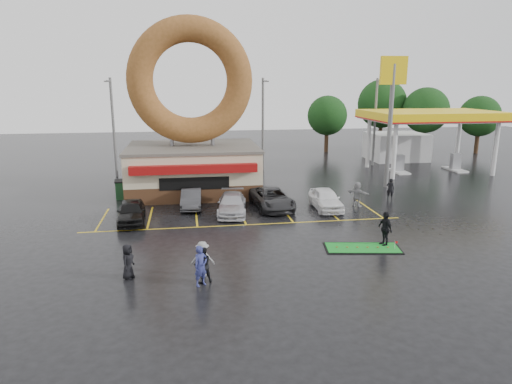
{
  "coord_description": "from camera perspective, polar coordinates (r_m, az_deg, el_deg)",
  "views": [
    {
      "loc": [
        -3.5,
        -23.3,
        8.59
      ],
      "look_at": [
        0.53,
        2.87,
        2.2
      ],
      "focal_mm": 32.0,
      "sensor_mm": 36.0,
      "label": 1
    }
  ],
  "objects": [
    {
      "name": "car_dgrey",
      "position": [
        32.29,
        -8.09,
        -0.8
      ],
      "size": [
        1.56,
        4.02,
        1.3
      ],
      "primitive_type": "imported",
      "rotation": [
        0.0,
        0.0,
        -0.05
      ],
      "color": "#313134",
      "rests_on": "ground"
    },
    {
      "name": "gas_station",
      "position": [
        50.33,
        19.29,
        7.25
      ],
      "size": [
        12.3,
        13.65,
        5.9
      ],
      "color": "silver",
      "rests_on": "ground"
    },
    {
      "name": "putting_green",
      "position": [
        24.99,
        13.16,
        -6.83
      ],
      "size": [
        4.19,
        2.32,
        0.5
      ],
      "color": "black",
      "rests_on": "ground"
    },
    {
      "name": "streetlight_left",
      "position": [
        43.86,
        -17.42,
        7.98
      ],
      "size": [
        0.4,
        2.21,
        9.0
      ],
      "color": "slate",
      "rests_on": "ground"
    },
    {
      "name": "person_blackjkt",
      "position": [
        20.3,
        -6.67,
        -9.04
      ],
      "size": [
        0.94,
        0.82,
        1.64
      ],
      "primitive_type": "imported",
      "rotation": [
        0.0,
        0.0,
        3.44
      ],
      "color": "black",
      "rests_on": "ground"
    },
    {
      "name": "car_white",
      "position": [
        31.89,
        8.7,
        -0.87
      ],
      "size": [
        1.81,
        4.29,
        1.45
      ],
      "primitive_type": "imported",
      "rotation": [
        0.0,
        0.0,
        -0.02
      ],
      "color": "white",
      "rests_on": "ground"
    },
    {
      "name": "tree_far_a",
      "position": [
        61.01,
        20.47,
        9.54
      ],
      "size": [
        5.6,
        5.6,
        8.0
      ],
      "color": "#332114",
      "rests_on": "ground"
    },
    {
      "name": "dumpster",
      "position": [
        36.01,
        -15.69,
        0.32
      ],
      "size": [
        1.91,
        1.38,
        1.3
      ],
      "primitive_type": "cube",
      "rotation": [
        0.0,
        0.0,
        0.1
      ],
      "color": "#194221",
      "rests_on": "ground"
    },
    {
      "name": "car_grey",
      "position": [
        31.76,
        2.0,
        -0.82
      ],
      "size": [
        2.82,
        5.26,
        1.41
      ],
      "primitive_type": "imported",
      "rotation": [
        0.0,
        0.0,
        0.1
      ],
      "color": "#2A2A2C",
      "rests_on": "ground"
    },
    {
      "name": "car_black",
      "position": [
        29.59,
        -15.32,
        -2.38
      ],
      "size": [
        1.93,
        4.23,
        1.41
      ],
      "primitive_type": "imported",
      "rotation": [
        0.0,
        0.0,
        0.07
      ],
      "color": "black",
      "rests_on": "ground"
    },
    {
      "name": "ground",
      "position": [
        25.07,
        -0.21,
        -6.46
      ],
      "size": [
        120.0,
        120.0,
        0.0
      ],
      "primitive_type": "plane",
      "color": "black",
      "rests_on": "ground"
    },
    {
      "name": "streetlight_right",
      "position": [
        49.38,
        14.7,
        8.72
      ],
      "size": [
        0.4,
        2.21,
        9.0
      ],
      "color": "slate",
      "rests_on": "ground"
    },
    {
      "name": "person_walker_far",
      "position": [
        35.71,
        16.45,
        0.39
      ],
      "size": [
        0.69,
        0.62,
        1.58
      ],
      "primitive_type": "imported",
      "rotation": [
        0.0,
        0.0,
        2.61
      ],
      "color": "black",
      "rests_on": "ground"
    },
    {
      "name": "person_hoodie",
      "position": [
        20.96,
        -6.68,
        -8.29
      ],
      "size": [
        1.11,
        0.71,
        1.63
      ],
      "primitive_type": "imported",
      "rotation": [
        0.0,
        0.0,
        3.04
      ],
      "color": "gray",
      "rests_on": "ground"
    },
    {
      "name": "donut_shop",
      "position": [
        36.5,
        -7.98,
        6.95
      ],
      "size": [
        10.2,
        8.7,
        13.5
      ],
      "color": "#472B19",
      "rests_on": "ground"
    },
    {
      "name": "streetlight_mid",
      "position": [
        45.01,
        0.87,
        8.72
      ],
      "size": [
        0.4,
        2.21,
        9.0
      ],
      "color": "slate",
      "rests_on": "ground"
    },
    {
      "name": "person_blue",
      "position": [
        20.0,
        -6.92,
        -9.15
      ],
      "size": [
        0.79,
        0.72,
        1.8
      ],
      "primitive_type": "imported",
      "rotation": [
        0.0,
        0.0,
        0.57
      ],
      "color": "navy",
      "rests_on": "ground"
    },
    {
      "name": "tree_far_d",
      "position": [
        58.14,
        8.9,
        9.41
      ],
      "size": [
        4.9,
        4.9,
        7.0
      ],
      "color": "#332114",
      "rests_on": "ground"
    },
    {
      "name": "shell_sign",
      "position": [
        38.98,
        16.61,
        11.24
      ],
      "size": [
        2.2,
        0.36,
        10.6
      ],
      "color": "slate",
      "rests_on": "ground"
    },
    {
      "name": "person_cameraman",
      "position": [
        25.46,
        15.82,
        -4.44
      ],
      "size": [
        0.66,
        1.17,
        1.88
      ],
      "primitive_type": "imported",
      "rotation": [
        0.0,
        0.0,
        -1.38
      ],
      "color": "black",
      "rests_on": "ground"
    },
    {
      "name": "car_silver",
      "position": [
        30.5,
        -3.03,
        -1.51
      ],
      "size": [
        2.43,
        4.78,
        1.33
      ],
      "primitive_type": "imported",
      "rotation": [
        0.0,
        0.0,
        -0.13
      ],
      "color": "#B6B6BB",
      "rests_on": "ground"
    },
    {
      "name": "person_bystander",
      "position": [
        21.35,
        -15.73,
        -8.35
      ],
      "size": [
        0.72,
        0.91,
        1.61
      ],
      "primitive_type": "imported",
      "rotation": [
        0.0,
        0.0,
        1.27
      ],
      "color": "black",
      "rests_on": "ground"
    },
    {
      "name": "tree_far_c",
      "position": [
        62.77,
        15.49,
        10.58
      ],
      "size": [
        6.3,
        6.3,
        9.0
      ],
      "color": "#332114",
      "rests_on": "ground"
    },
    {
      "name": "tree_far_b",
      "position": [
        62.51,
        26.18,
        8.49
      ],
      "size": [
        4.9,
        4.9,
        7.0
      ],
      "color": "#332114",
      "rests_on": "ground"
    },
    {
      "name": "person_walker_near",
      "position": [
        33.0,
        12.53,
        -0.25
      ],
      "size": [
        1.53,
        1.54,
        1.78
      ],
      "primitive_type": "imported",
      "rotation": [
        0.0,
        0.0,
        2.35
      ],
      "color": "gray",
      "rests_on": "ground"
    }
  ]
}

